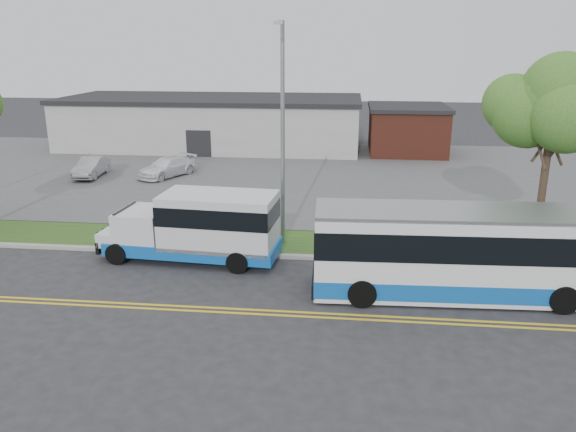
# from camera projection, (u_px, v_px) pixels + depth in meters

# --- Properties ---
(ground) EXTENTS (140.00, 140.00, 0.00)m
(ground) POSITION_uv_depth(u_px,v_px,m) (203.00, 264.00, 23.05)
(ground) COLOR #28282B
(ground) RESTS_ON ground
(lane_line_north) EXTENTS (70.00, 0.12, 0.01)m
(lane_line_north) POSITION_uv_depth(u_px,v_px,m) (174.00, 306.00, 19.39)
(lane_line_north) COLOR yellow
(lane_line_north) RESTS_ON ground
(lane_line_south) EXTENTS (70.00, 0.12, 0.01)m
(lane_line_south) POSITION_uv_depth(u_px,v_px,m) (172.00, 310.00, 19.11)
(lane_line_south) COLOR yellow
(lane_line_south) RESTS_ON ground
(curb) EXTENTS (80.00, 0.30, 0.15)m
(curb) POSITION_uv_depth(u_px,v_px,m) (209.00, 253.00, 24.08)
(curb) COLOR #9E9B93
(curb) RESTS_ON ground
(verge) EXTENTS (80.00, 3.30, 0.10)m
(verge) POSITION_uv_depth(u_px,v_px,m) (219.00, 240.00, 25.79)
(verge) COLOR #264717
(verge) RESTS_ON ground
(parking_lot) EXTENTS (80.00, 25.00, 0.10)m
(parking_lot) POSITION_uv_depth(u_px,v_px,m) (264.00, 173.00, 39.19)
(parking_lot) COLOR #4C4C4F
(parking_lot) RESTS_ON ground
(commercial_building) EXTENTS (25.40, 10.40, 4.35)m
(commercial_building) POSITION_uv_depth(u_px,v_px,m) (213.00, 122.00, 48.69)
(commercial_building) COLOR #9E9E99
(commercial_building) RESTS_ON ground
(brick_wing) EXTENTS (6.30, 7.30, 3.90)m
(brick_wing) POSITION_uv_depth(u_px,v_px,m) (407.00, 129.00, 46.08)
(brick_wing) COLOR brown
(brick_wing) RESTS_ON ground
(tree_east) EXTENTS (5.20, 5.20, 8.33)m
(tree_east) POSITION_uv_depth(u_px,v_px,m) (554.00, 108.00, 22.61)
(tree_east) COLOR #3E3121
(tree_east) RESTS_ON verge
(streetlight_near) EXTENTS (0.35, 1.53, 9.50)m
(streetlight_near) POSITION_uv_depth(u_px,v_px,m) (282.00, 129.00, 23.79)
(streetlight_near) COLOR gray
(streetlight_near) RESTS_ON verge
(shuttle_bus) EXTENTS (7.67, 3.01, 2.88)m
(shuttle_bus) POSITION_uv_depth(u_px,v_px,m) (202.00, 225.00, 23.13)
(shuttle_bus) COLOR #1056B0
(shuttle_bus) RESTS_ON ground
(transit_bus) EXTENTS (11.55, 3.12, 3.18)m
(transit_bus) POSITION_uv_depth(u_px,v_px,m) (476.00, 253.00, 19.78)
(transit_bus) COLOR white
(transit_bus) RESTS_ON ground
(pedestrian) EXTENTS (0.79, 0.77, 1.84)m
(pedestrian) POSITION_uv_depth(u_px,v_px,m) (183.00, 226.00, 24.70)
(pedestrian) COLOR black
(pedestrian) RESTS_ON verge
(parked_car_a) EXTENTS (1.66, 4.01, 1.29)m
(parked_car_a) POSITION_uv_depth(u_px,v_px,m) (91.00, 167.00, 37.74)
(parked_car_a) COLOR #A8ABAF
(parked_car_a) RESTS_ON parking_lot
(parked_car_b) EXTENTS (3.62, 4.75, 1.28)m
(parked_car_b) POSITION_uv_depth(u_px,v_px,m) (167.00, 167.00, 37.77)
(parked_car_b) COLOR white
(parked_car_b) RESTS_ON parking_lot
(grocery_bag_left) EXTENTS (0.32, 0.32, 0.32)m
(grocery_bag_left) POSITION_uv_depth(u_px,v_px,m) (175.00, 243.00, 24.72)
(grocery_bag_left) COLOR white
(grocery_bag_left) RESTS_ON verge
(grocery_bag_right) EXTENTS (0.32, 0.32, 0.32)m
(grocery_bag_right) POSITION_uv_depth(u_px,v_px,m) (192.00, 240.00, 25.13)
(grocery_bag_right) COLOR white
(grocery_bag_right) RESTS_ON verge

